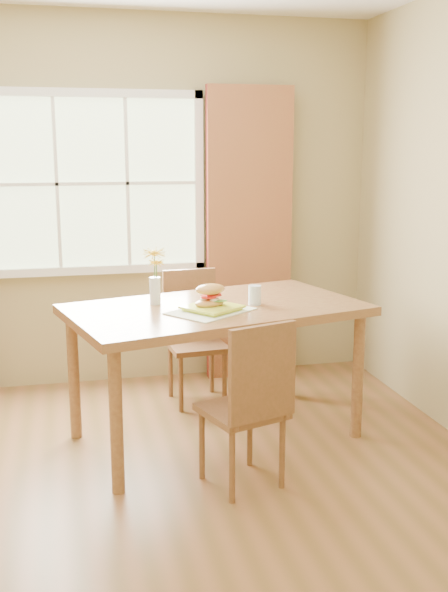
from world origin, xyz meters
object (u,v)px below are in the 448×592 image
Objects in this scene: chair_near at (250,399)px; flower_vase at (155,271)px; croissant_sandwich at (210,296)px; water_glass at (255,295)px; chair_far at (194,330)px; dining_table at (216,320)px.

flower_vase reaches higher than chair_near.
croissant_sandwich reaches higher than water_glass.
chair_near is at bearing -107.29° from water_glass.
chair_far is 2.71× the size of flower_vase.
flower_vase is at bearing 125.63° from croissant_sandwich.
chair_far is (-0.03, 1.39, 0.00)m from chair_near.
dining_table is 16.44× the size of water_glass.
water_glass is 0.61m from flower_vase.
chair_near is at bearing -65.63° from flower_vase.
water_glass is at bearing -13.75° from flower_vase.
croissant_sandwich is 0.31m from water_glass.
croissant_sandwich is (-0.05, -0.81, 0.42)m from chair_far.
water_glass reaches higher than dining_table.
chair_far is at bearing 108.41° from water_glass.
chair_near is 1.39m from chair_far.
chair_near is at bearing -97.11° from croissant_sandwich.
croissant_sandwich reaches higher than dining_table.
water_glass is at bearing -19.71° from dining_table.
croissant_sandwich is at bearing -131.67° from dining_table.
water_glass is at bearing -75.90° from chair_far.
water_glass is at bearing 2.11° from croissant_sandwich.
flower_vase is (-0.58, 0.14, 0.15)m from water_glass.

